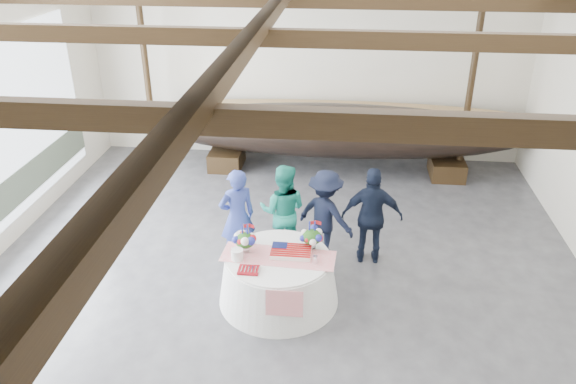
# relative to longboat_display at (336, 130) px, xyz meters

# --- Properties ---
(floor) EXTENTS (10.00, 12.00, 0.01)m
(floor) POSITION_rel_longboat_display_xyz_m (-0.72, -5.07, -1.01)
(floor) COLOR #3D3D42
(floor) RESTS_ON ground
(wall_back) EXTENTS (10.00, 0.02, 4.50)m
(wall_back) POSITION_rel_longboat_display_xyz_m (-0.72, 0.93, 1.24)
(wall_back) COLOR silver
(wall_back) RESTS_ON ground
(pavilion_structure) EXTENTS (9.80, 11.76, 4.50)m
(pavilion_structure) POSITION_rel_longboat_display_xyz_m (-0.72, -4.21, 3.00)
(pavilion_structure) COLOR black
(pavilion_structure) RESTS_ON ground
(longboat_display) EXTENTS (8.40, 1.68, 1.57)m
(longboat_display) POSITION_rel_longboat_display_xyz_m (0.00, 0.00, 0.00)
(longboat_display) COLOR black
(longboat_display) RESTS_ON ground
(banquet_table) EXTENTS (1.84, 1.84, 0.79)m
(banquet_table) POSITION_rel_longboat_display_xyz_m (-0.72, -4.86, -0.61)
(banquet_table) COLOR silver
(banquet_table) RESTS_ON ground
(tabletop_items) EXTENTS (1.73, 0.96, 0.40)m
(tabletop_items) POSITION_rel_longboat_display_xyz_m (-0.77, -4.73, -0.07)
(tabletop_items) COLOR red
(tabletop_items) RESTS_ON banquet_table
(guest_woman_blue) EXTENTS (0.74, 0.67, 1.71)m
(guest_woman_blue) POSITION_rel_longboat_display_xyz_m (-1.53, -3.85, -0.15)
(guest_woman_blue) COLOR navy
(guest_woman_blue) RESTS_ON ground
(guest_woman_teal) EXTENTS (0.85, 0.68, 1.68)m
(guest_woman_teal) POSITION_rel_longboat_display_xyz_m (-0.80, -3.55, -0.16)
(guest_woman_teal) COLOR #1B8D78
(guest_woman_teal) RESTS_ON ground
(guest_man_left) EXTENTS (1.19, 1.02, 1.60)m
(guest_man_left) POSITION_rel_longboat_display_xyz_m (-0.08, -3.53, -0.20)
(guest_man_left) COLOR black
(guest_man_left) RESTS_ON ground
(guest_man_right) EXTENTS (1.01, 0.42, 1.73)m
(guest_man_right) POSITION_rel_longboat_display_xyz_m (0.70, -3.62, -0.14)
(guest_man_right) COLOR black
(guest_man_right) RESTS_ON ground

